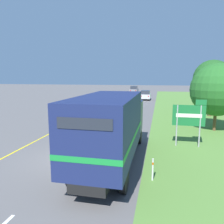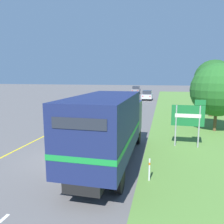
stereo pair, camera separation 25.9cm
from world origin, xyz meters
name	(u,v)px [view 2 (the right image)]	position (x,y,z in m)	size (l,w,h in m)	color
ground_plane	(71,159)	(0.00, 0.00, 0.00)	(200.00, 200.00, 0.00)	#5B5959
edge_line_yellow	(103,107)	(-3.70, 19.76, 0.00)	(0.12, 69.96, 0.01)	yellow
centre_dash_near	(75,155)	(0.00, 0.45, 0.00)	(0.12, 2.60, 0.01)	white
centre_dash_mid_a	(105,128)	(0.00, 7.05, 0.00)	(0.12, 2.60, 0.01)	white
centre_dash_mid_b	(120,115)	(0.00, 13.65, 0.00)	(0.12, 2.60, 0.01)	white
centre_dash_far	(129,107)	(0.00, 20.25, 0.00)	(0.12, 2.60, 0.01)	white
centre_dash_farthest	(135,102)	(0.00, 26.85, 0.00)	(0.12, 2.60, 0.01)	white
horse_trailer_truck	(109,126)	(2.15, -0.27, 1.95)	(2.39, 8.34, 3.46)	black
lead_car_white	(109,103)	(-1.96, 16.39, 1.02)	(1.80, 4.32, 2.04)	black
lead_car_silver_ahead	(147,95)	(1.79, 30.46, 0.90)	(1.80, 3.88, 1.76)	black
lead_car_grey_ahead	(136,90)	(-1.98, 44.69, 0.97)	(1.80, 4.58, 1.93)	black
highway_sign	(188,117)	(6.15, 3.48, 1.86)	(1.93, 0.09, 2.92)	#9E9EA3
roadside_tree_near	(217,90)	(8.71, 8.17, 3.26)	(4.11, 4.11, 5.32)	brown
roadside_tree_mid	(213,79)	(9.78, 15.09, 4.03)	(4.00, 4.00, 6.05)	brown
delineator_post	(149,169)	(4.16, -1.56, 0.51)	(0.08, 0.08, 0.95)	white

